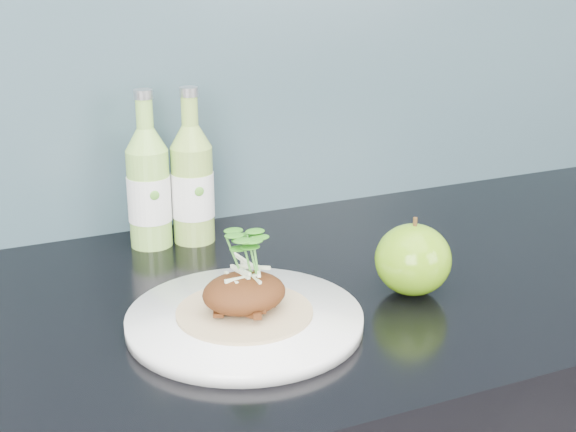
# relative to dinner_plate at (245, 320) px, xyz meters

# --- Properties ---
(dinner_plate) EXTENTS (0.27, 0.27, 0.02)m
(dinner_plate) POSITION_rel_dinner_plate_xyz_m (0.00, 0.00, 0.00)
(dinner_plate) COLOR white
(dinner_plate) RESTS_ON kitchen_counter
(pork_taco) EXTENTS (0.15, 0.15, 0.10)m
(pork_taco) POSITION_rel_dinner_plate_xyz_m (0.00, 0.00, 0.04)
(pork_taco) COLOR tan
(pork_taco) RESTS_ON dinner_plate
(green_apple) EXTENTS (0.10, 0.10, 0.10)m
(green_apple) POSITION_rel_dinner_plate_xyz_m (0.22, 0.00, 0.04)
(green_apple) COLOR #5E8D0F
(green_apple) RESTS_ON kitchen_counter
(cider_bottle_left) EXTENTS (0.06, 0.06, 0.22)m
(cider_bottle_left) POSITION_rel_dinner_plate_xyz_m (-0.03, 0.29, 0.08)
(cider_bottle_left) COLOR #8EC652
(cider_bottle_left) RESTS_ON kitchen_counter
(cider_bottle_right) EXTENTS (0.07, 0.07, 0.22)m
(cider_bottle_right) POSITION_rel_dinner_plate_xyz_m (0.03, 0.28, 0.08)
(cider_bottle_right) COLOR #8EB64B
(cider_bottle_right) RESTS_ON kitchen_counter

